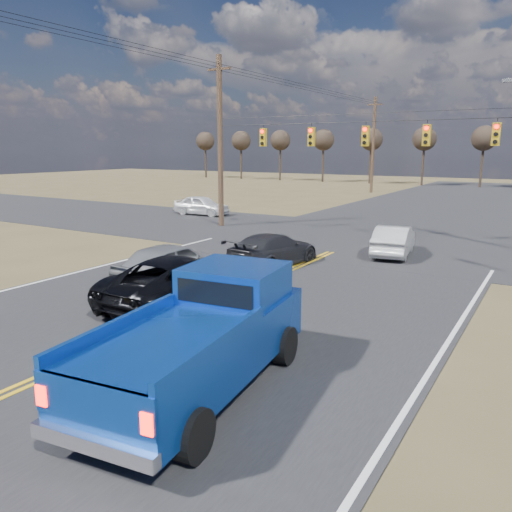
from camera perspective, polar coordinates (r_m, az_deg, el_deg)
The scene contains 12 objects.
ground at distance 12.13m, azimuth -19.09°, elevation -11.22°, with size 160.00×160.00×0.00m, color brown.
road_main at distance 19.63m, azimuth 3.92°, elevation -1.64°, with size 14.00×120.00×0.02m, color #28282B.
road_cross at distance 26.83m, azimuth 11.89°, elevation 1.87°, with size 120.00×12.00×0.02m, color #28282B.
signal_gantry at distance 26.05m, azimuth 13.29°, elevation 12.71°, with size 19.60×4.83×10.00m.
utility_poles at distance 25.48m, azimuth 11.63°, elevation 13.17°, with size 19.60×58.32×10.00m.
treeline at distance 35.01m, azimuth 17.45°, elevation 13.31°, with size 87.00×117.80×7.40m.
pickup_truck at distance 9.91m, azimuth -5.96°, elevation -9.17°, with size 2.96×6.16×2.23m.
silver_suv at distance 17.53m, azimuth -9.72°, elevation -0.87°, with size 1.83×4.54×1.55m, color #96989D.
black_suv at distance 15.34m, azimuth -8.54°, elevation -2.75°, with size 2.53×5.50×1.53m, color black.
white_car_queue at distance 23.07m, azimuth 15.46°, elevation 1.74°, with size 1.43×4.09×1.35m, color #BABABA.
dgrey_car_queue at distance 20.26m, azimuth 1.97°, elevation 0.74°, with size 1.86×4.57×1.33m, color #2E2E32.
cross_car_west at distance 36.13m, azimuth -6.26°, elevation 5.78°, with size 4.13×1.66×1.41m, color white.
Camera 1 is at (8.80, -6.91, 4.68)m, focal length 35.00 mm.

